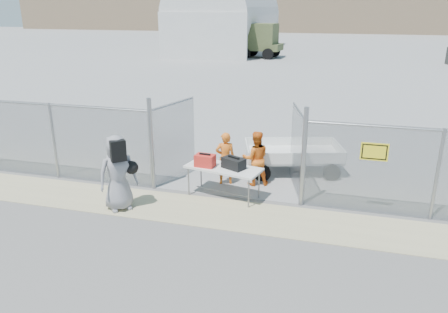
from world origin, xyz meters
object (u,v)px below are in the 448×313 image
(folding_table, at_px, (223,182))
(visitor, at_px, (118,173))
(security_worker_left, at_px, (225,158))
(utility_trailer, at_px, (293,157))
(security_worker_right, at_px, (256,158))

(folding_table, relative_size, visitor, 1.03)
(security_worker_left, distance_m, utility_trailer, 2.28)
(security_worker_right, distance_m, utility_trailer, 1.64)
(folding_table, distance_m, security_worker_right, 1.26)
(folding_table, xyz_separation_m, visitor, (-2.26, -1.36, 0.53))
(folding_table, relative_size, security_worker_right, 1.26)
(security_worker_left, height_order, security_worker_right, security_worker_right)
(security_worker_right, bearing_deg, folding_table, 39.24)
(security_worker_left, xyz_separation_m, visitor, (-2.07, -2.23, 0.19))
(security_worker_left, bearing_deg, folding_table, 84.77)
(visitor, bearing_deg, security_worker_right, -3.42)
(visitor, height_order, utility_trailer, visitor)
(security_worker_left, bearing_deg, security_worker_right, 173.84)
(folding_table, distance_m, visitor, 2.69)
(security_worker_left, bearing_deg, utility_trailer, -155.45)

